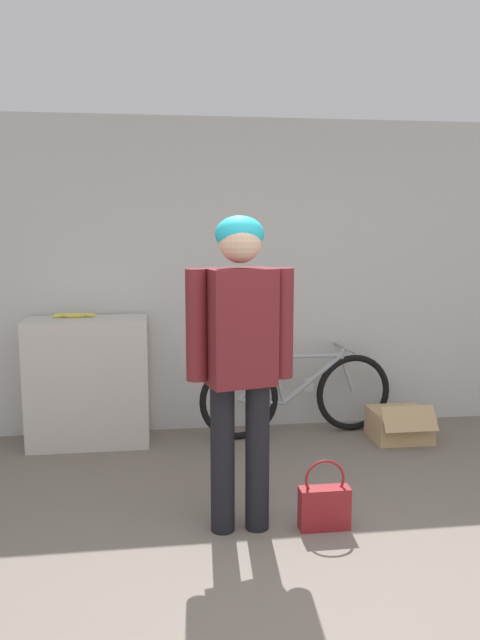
% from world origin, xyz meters
% --- Properties ---
extents(wall_back, '(8.00, 0.07, 2.60)m').
position_xyz_m(wall_back, '(0.00, 2.97, 1.30)').
color(wall_back, silver).
rests_on(wall_back, ground_plane).
extents(side_shelf, '(0.94, 0.45, 1.01)m').
position_xyz_m(side_shelf, '(-1.31, 2.70, 0.51)').
color(side_shelf, beige).
rests_on(side_shelf, ground_plane).
extents(person, '(0.60, 0.32, 1.79)m').
position_xyz_m(person, '(-0.31, 1.11, 1.09)').
color(person, black).
rests_on(person, ground_plane).
extents(bicycle, '(1.65, 0.46, 0.73)m').
position_xyz_m(bicycle, '(0.38, 2.66, 0.35)').
color(bicycle, black).
rests_on(bicycle, ground_plane).
extents(banana, '(0.35, 0.09, 0.04)m').
position_xyz_m(banana, '(-1.41, 2.76, 1.03)').
color(banana, '#EAD64C').
rests_on(banana, side_shelf).
extents(handbag, '(0.29, 0.11, 0.42)m').
position_xyz_m(handbag, '(0.17, 1.05, 0.14)').
color(handbag, maroon).
rests_on(handbag, ground_plane).
extents(cardboard_box, '(0.46, 0.47, 0.32)m').
position_xyz_m(cardboard_box, '(1.19, 2.44, 0.12)').
color(cardboard_box, tan).
rests_on(cardboard_box, ground_plane).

